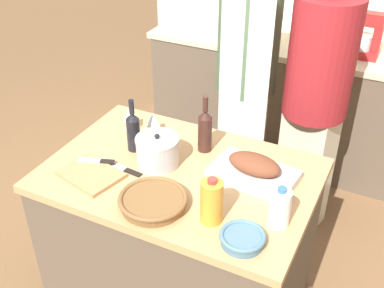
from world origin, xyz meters
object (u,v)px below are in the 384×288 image
(wine_glass_right, at_px, (153,120))
(person_cook_aproned, at_px, (247,68))
(roasting_pan, at_px, (254,170))
(mixing_bowl, at_px, (242,238))
(person_cook_guest, at_px, (316,94))
(wicker_basket, at_px, (153,201))
(juice_jug, at_px, (212,201))
(milk_jug, at_px, (280,208))
(wine_bottle_dark, at_px, (133,130))
(cutting_board, at_px, (90,174))
(wine_bottle_green, at_px, (205,130))
(condiment_bottle_short, at_px, (261,32))
(knife_paring, at_px, (97,161))
(condiment_bottle_extra, at_px, (267,20))
(stock_pot, at_px, (158,151))
(stand_mixer, at_px, (367,39))
(knife_chef, at_px, (122,168))
(wine_glass_left, at_px, (130,115))
(condiment_bottle_tall, at_px, (276,35))

(wine_glass_right, bearing_deg, person_cook_aproned, 70.21)
(roasting_pan, relative_size, mixing_bowl, 2.24)
(mixing_bowl, bearing_deg, person_cook_guest, 91.50)
(wicker_basket, bearing_deg, roasting_pan, 50.11)
(juice_jug, xyz_separation_m, milk_jug, (0.25, 0.10, -0.01))
(person_cook_aproned, bearing_deg, wine_glass_right, -125.20)
(mixing_bowl, bearing_deg, wine_bottle_dark, 152.44)
(wicker_basket, distance_m, person_cook_guest, 1.25)
(cutting_board, xyz_separation_m, wine_bottle_green, (0.37, 0.43, 0.11))
(juice_jug, xyz_separation_m, condiment_bottle_short, (-0.43, 1.79, 0.04))
(roasting_pan, height_order, knife_paring, roasting_pan)
(mixing_bowl, relative_size, wine_glass_right, 1.48)
(knife_paring, bearing_deg, condiment_bottle_extra, 84.93)
(stock_pot, xyz_separation_m, stand_mixer, (0.66, 1.59, 0.12))
(milk_jug, bearing_deg, cutting_board, -175.24)
(stand_mixer, relative_size, person_cook_guest, 0.18)
(cutting_board, bearing_deg, stock_pot, 43.67)
(stock_pot, height_order, condiment_bottle_short, condiment_bottle_short)
(knife_chef, distance_m, person_cook_aproned, 1.06)
(person_cook_aproned, bearing_deg, mixing_bowl, -85.04)
(knife_chef, bearing_deg, cutting_board, -132.22)
(stock_pot, xyz_separation_m, condiment_bottle_short, (-0.05, 1.54, 0.06))
(milk_jug, distance_m, person_cook_guest, 1.07)
(wine_glass_right, relative_size, person_cook_aproned, 0.07)
(roasting_pan, xyz_separation_m, juice_jug, (-0.06, -0.34, 0.05))
(stock_pot, relative_size, mixing_bowl, 1.14)
(wine_bottle_dark, bearing_deg, juice_jug, -28.75)
(knife_paring, distance_m, condiment_bottle_short, 1.69)
(stock_pot, relative_size, condiment_bottle_extra, 1.22)
(cutting_board, bearing_deg, wine_bottle_green, 48.78)
(knife_chef, relative_size, stand_mixer, 0.79)
(wine_glass_left, relative_size, condiment_bottle_short, 0.82)
(stock_pot, relative_size, knife_paring, 1.17)
(milk_jug, distance_m, stand_mixer, 1.74)
(wicker_basket, relative_size, stock_pot, 1.43)
(roasting_pan, distance_m, wicker_basket, 0.48)
(wine_glass_left, bearing_deg, stand_mixer, 55.28)
(wicker_basket, bearing_deg, wine_glass_right, 119.93)
(wine_bottle_green, bearing_deg, cutting_board, -131.22)
(knife_chef, bearing_deg, milk_jug, -2.83)
(stock_pot, bearing_deg, condiment_bottle_tall, 87.40)
(milk_jug, relative_size, wine_bottle_dark, 0.67)
(milk_jug, xyz_separation_m, knife_chef, (-0.77, 0.04, -0.08))
(wine_glass_left, xyz_separation_m, person_cook_guest, (0.80, 0.70, -0.02))
(roasting_pan, height_order, wine_bottle_green, wine_bottle_green)
(knife_paring, bearing_deg, person_cook_guest, 53.79)
(cutting_board, distance_m, stand_mixer, 2.02)
(milk_jug, bearing_deg, stock_pot, 166.95)
(wicker_basket, relative_size, wine_glass_right, 2.41)
(wine_glass_right, bearing_deg, condiment_bottle_extra, 87.31)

